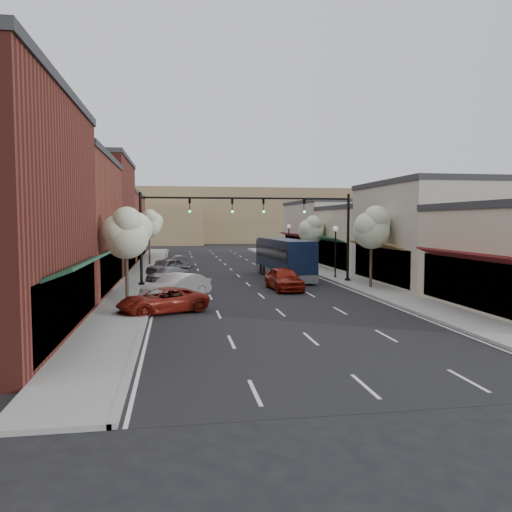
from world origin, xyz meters
name	(u,v)px	position (x,y,z in m)	size (l,w,h in m)	color
ground	(267,301)	(0.00, 0.00, 0.00)	(160.00, 160.00, 0.00)	black
sidewalk_left	(145,271)	(-8.40, 18.50, 0.07)	(2.80, 73.00, 0.15)	gray
sidewalk_right	(316,269)	(8.40, 18.50, 0.07)	(2.80, 73.00, 0.15)	gray
curb_left	(160,271)	(-7.00, 18.50, 0.07)	(0.25, 73.00, 0.17)	gray
curb_right	(302,269)	(7.00, 18.50, 0.07)	(0.25, 73.00, 0.17)	gray
bldg_left_midnear	(45,224)	(-14.23, 6.00, 4.66)	(10.14, 14.10, 9.40)	brown
bldg_left_midfar	(82,215)	(-14.24, 20.00, 5.40)	(10.14, 14.10, 10.90)	maroon
bldg_left_far	(106,226)	(-14.22, 36.00, 4.16)	(10.14, 18.10, 8.40)	brown
bldg_right_midnear	(428,234)	(13.72, 6.00, 3.91)	(9.14, 12.10, 7.90)	#AEA695
bldg_right_midfar	(368,238)	(13.70, 18.00, 3.17)	(9.14, 12.10, 6.40)	#BAB194
bldg_right_far	(327,230)	(13.71, 32.00, 3.66)	(9.14, 16.10, 7.40)	#AEA695
hill_far	(198,216)	(0.00, 90.00, 6.00)	(120.00, 30.00, 12.00)	#7A6647
hill_near	(80,225)	(-25.00, 78.00, 4.00)	(50.00, 20.00, 8.00)	#7A6647
signal_mast_right	(319,224)	(5.62, 8.00, 4.62)	(8.22, 0.46, 7.00)	black
signal_mast_left	(173,224)	(-5.62, 8.00, 4.62)	(8.22, 0.46, 7.00)	black
tree_right_near	(372,227)	(8.35, 3.94, 4.45)	(2.85, 2.65, 5.95)	#47382B
tree_right_far	(312,229)	(8.35, 19.94, 3.99)	(2.85, 2.65, 5.43)	#47382B
tree_left_near	(127,232)	(-8.25, -0.06, 4.22)	(2.85, 2.65, 5.69)	#47382B
tree_left_far	(149,223)	(-8.25, 25.94, 4.60)	(2.85, 2.65, 6.13)	#47382B
lamp_post_near	(335,243)	(7.80, 10.50, 3.01)	(0.44, 0.44, 4.44)	black
lamp_post_far	(289,237)	(7.80, 28.00, 3.01)	(0.44, 0.44, 4.44)	black
coach_bus	(284,258)	(3.59, 11.58, 1.74)	(3.03, 11.00, 3.33)	black
red_hatchback	(284,279)	(2.03, 4.37, 0.82)	(1.94, 4.81, 1.64)	maroon
parked_car_a	(162,301)	(-6.20, -3.09, 0.67)	(2.21, 4.80, 1.33)	maroon
parked_car_b	(177,287)	(-5.44, 1.41, 0.80)	(1.69, 4.84, 1.59)	silver
parked_car_c	(167,274)	(-6.15, 10.79, 0.58)	(1.63, 4.02, 1.17)	gray
parked_car_d	(168,266)	(-6.20, 16.44, 0.72)	(1.69, 4.21, 1.43)	#585B60
parked_car_e	(175,262)	(-5.59, 22.30, 0.65)	(1.37, 3.93, 1.30)	gray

